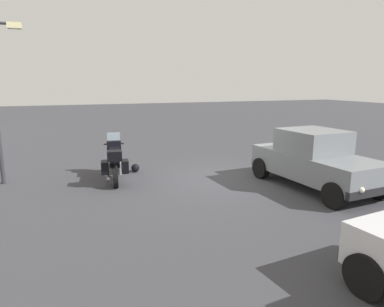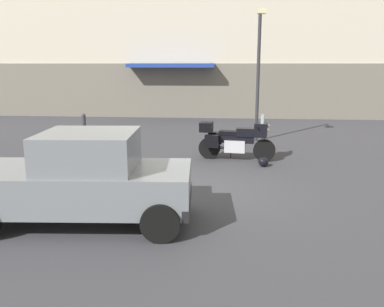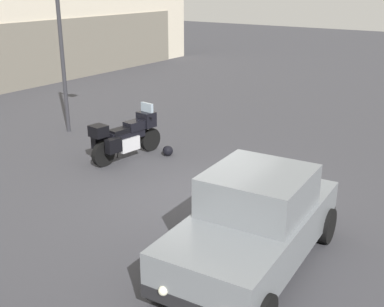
{
  "view_description": "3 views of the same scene",
  "coord_description": "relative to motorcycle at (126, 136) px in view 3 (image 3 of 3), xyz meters",
  "views": [
    {
      "loc": [
        -9.2,
        4.46,
        2.93
      ],
      "look_at": [
        0.7,
        0.71,
        0.73
      ],
      "focal_mm": 31.84,
      "sensor_mm": 36.0,
      "label": 1
    },
    {
      "loc": [
        0.81,
        -8.81,
        2.78
      ],
      "look_at": [
        -0.06,
        1.07,
        0.61
      ],
      "focal_mm": 38.34,
      "sensor_mm": 36.0,
      "label": 2
    },
    {
      "loc": [
        -7.97,
        -5.2,
        4.44
      ],
      "look_at": [
        0.83,
        0.87,
        0.64
      ],
      "focal_mm": 45.63,
      "sensor_mm": 36.0,
      "label": 3
    }
  ],
  "objects": [
    {
      "name": "ground_plane",
      "position": [
        -1.03,
        -3.1,
        -0.62
      ],
      "size": [
        80.0,
        80.0,
        0.0
      ],
      "primitive_type": "plane",
      "color": "#38383D"
    },
    {
      "name": "motorcycle",
      "position": [
        0.0,
        0.0,
        0.0
      ],
      "size": [
        2.26,
        0.88,
        1.36
      ],
      "rotation": [
        0.0,
        0.0,
        -0.13
      ],
      "color": "black",
      "rests_on": "ground"
    },
    {
      "name": "helmet",
      "position": [
        0.78,
        -0.77,
        -0.48
      ],
      "size": [
        0.28,
        0.28,
        0.28
      ],
      "primitive_type": "sphere",
      "color": "black",
      "rests_on": "ground"
    },
    {
      "name": "car_hatchback_near",
      "position": [
        -2.72,
        -5.17,
        0.19
      ],
      "size": [
        3.96,
        2.01,
        1.64
      ],
      "rotation": [
        0.0,
        0.0,
        3.21
      ],
      "color": "slate",
      "rests_on": "ground"
    },
    {
      "name": "streetlamp_curbside",
      "position": [
        0.82,
        3.0,
        2.21
      ],
      "size": [
        0.28,
        0.94,
        4.63
      ],
      "color": "#2D2D33",
      "rests_on": "ground"
    }
  ]
}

